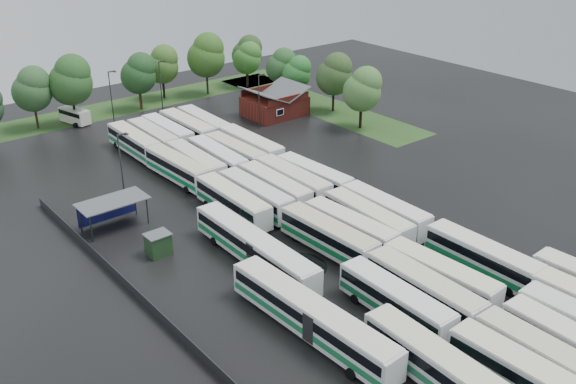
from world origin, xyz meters
TOP-DOWN VIEW (x-y plane):
  - ground at (0.00, 0.00)m, footprint 160.00×160.00m
  - brick_building at (24.00, 42.77)m, footprint 10.07×8.60m
  - wash_shed at (-17.20, 22.02)m, footprint 8.20×4.20m
  - utility_hut at (-16.20, 12.60)m, footprint 2.70×2.20m
  - grass_strip_north at (2.00, 64.80)m, footprint 80.00×10.00m
  - grass_strip_east at (34.00, 42.80)m, footprint 10.00×50.00m
  - west_fence at (-22.20, 8.00)m, footprint 0.10×50.00m
  - bus_r0c0 at (-4.38, -25.75)m, footprint 3.12×13.10m
  - bus_r0c1 at (-1.27, -25.98)m, footprint 2.84×12.92m
  - bus_r0c2 at (2.12, -26.29)m, footprint 3.06×12.82m
  - bus_r1c0 at (-4.57, -12.19)m, footprint 3.04×12.90m
  - bus_r1c1 at (-1.14, -12.73)m, footprint 3.21×13.36m
  - bus_r1c2 at (2.12, -12.12)m, footprint 3.32×12.97m
  - bus_r1c4 at (8.40, -12.70)m, footprint 2.88×13.27m
  - bus_r2c1 at (-1.20, 0.91)m, footprint 3.22×13.32m
  - bus_r2c2 at (2.16, 0.93)m, footprint 3.27×12.76m
  - bus_r2c3 at (5.27, 1.14)m, footprint 3.31×13.03m
  - bus_r2c4 at (8.41, 1.36)m, footprint 2.95×12.92m
  - bus_r3c0 at (-4.48, 14.85)m, footprint 3.06×13.17m
  - bus_r3c1 at (-1.14, 14.74)m, footprint 2.79×12.90m
  - bus_r3c2 at (2.16, 15.02)m, footprint 2.98×12.83m
  - bus_r3c3 at (5.22, 15.04)m, footprint 2.98×13.22m
  - bus_r3c4 at (8.47, 14.47)m, footprint 3.21×12.76m
  - bus_r4c0 at (-4.29, 28.61)m, footprint 3.21×13.00m
  - bus_r4c1 at (-1.39, 28.63)m, footprint 3.13×12.91m
  - bus_r4c2 at (1.97, 28.10)m, footprint 3.31×12.96m
  - bus_r4c3 at (5.17, 28.23)m, footprint 2.80×12.58m
  - bus_r4c4 at (8.31, 28.68)m, footprint 2.93×13.34m
  - bus_r5c0 at (-4.32, 41.69)m, footprint 2.87×12.91m
  - bus_r5c1 at (-1.09, 41.71)m, footprint 2.96×12.70m
  - bus_r5c2 at (1.83, 42.27)m, footprint 2.80×12.61m
  - bus_r5c3 at (5.22, 41.81)m, footprint 2.87×13.24m
  - bus_r5c4 at (8.34, 41.76)m, footprint 3.27×13.20m
  - artic_bus_west_b at (-9.04, 4.12)m, footprint 3.06×19.55m
  - artic_bus_west_c at (-12.46, -9.20)m, footprint 3.46×19.96m
  - minibus at (-5.78, 61.32)m, footprint 3.72×6.39m
  - tree_north_1 at (-11.61, 62.81)m, footprint 6.55×6.55m
  - tree_north_2 at (-5.62, 60.87)m, footprint 7.40×7.40m
  - tree_north_3 at (7.12, 61.10)m, footprint 6.41×6.41m
  - tree_north_4 at (13.80, 64.47)m, footprint 6.35×6.35m
  - tree_north_5 at (21.91, 61.48)m, footprint 7.38×7.38m
  - tree_north_6 at (31.17, 60.77)m, footprint 5.70×5.70m
  - tree_east_0 at (31.34, 28.03)m, footprint 6.47×6.47m
  - tree_east_1 at (33.96, 37.76)m, footprint 6.56×6.56m
  - tree_east_2 at (32.30, 46.36)m, footprint 5.43×5.43m
  - tree_east_3 at (32.23, 50.98)m, footprint 5.82×5.82m
  - tree_east_4 at (32.15, 62.05)m, footprint 6.24×6.24m
  - lamp_post_ne at (17.72, 38.84)m, footprint 1.44×0.28m
  - lamp_post_nw at (-13.64, 25.76)m, footprint 1.53×0.30m
  - lamp_post_back_w at (-1.22, 55.13)m, footprint 1.50×0.29m
  - lamp_post_back_e at (8.67, 56.05)m, footprint 1.49×0.29m
  - puddle_0 at (-2.34, -19.96)m, footprint 5.43×5.43m
  - puddle_1 at (8.45, -21.99)m, footprint 3.03×3.03m
  - puddle_2 at (-5.65, 0.57)m, footprint 6.01×6.01m
  - puddle_3 at (5.08, -4.86)m, footprint 4.51×4.51m
  - puddle_4 at (15.93, -18.19)m, footprint 2.35×2.35m

SIDE VIEW (x-z plane):
  - ground at x=0.00m, z-range 0.00..0.00m
  - puddle_0 at x=-2.34m, z-range 0.00..0.01m
  - puddle_1 at x=8.45m, z-range 0.00..0.01m
  - puddle_2 at x=-5.65m, z-range 0.00..0.01m
  - puddle_3 at x=5.08m, z-range 0.00..0.01m
  - puddle_4 at x=15.93m, z-range 0.00..0.01m
  - grass_strip_north at x=2.00m, z-range 0.00..0.01m
  - grass_strip_east at x=34.00m, z-range 0.00..0.01m
  - west_fence at x=-22.20m, z-range 0.00..1.20m
  - utility_hut at x=-16.20m, z-range 0.01..2.63m
  - minibus at x=-5.78m, z-range 0.14..2.77m
  - brick_building at x=24.00m, z-range -0.83..4.56m
  - bus_r4c3 at x=5.17m, z-range 0.17..3.67m
  - bus_r5c2 at x=1.83m, z-range 0.18..3.68m
  - bus_r2c2 at x=2.16m, z-range 0.18..3.70m
  - bus_r5c1 at x=-1.09m, z-range 0.18..3.70m
  - bus_r3c4 at x=8.47m, z-range 0.18..3.70m
  - bus_r0c2 at x=2.12m, z-range 0.18..3.73m
  - bus_r3c2 at x=2.16m, z-range 0.18..3.73m
  - bus_r4c1 at x=-1.39m, z-range 0.18..3.75m
  - bus_r1c0 at x=-4.57m, z-range 0.18..3.75m
  - bus_r4c2 at x=1.97m, z-range 0.18..3.75m
  - bus_r1c2 at x=2.12m, z-range 0.18..3.76m
  - bus_r5c0 at x=-4.32m, z-range 0.18..3.76m
  - bus_r2c4 at x=8.41m, z-range 0.18..3.76m
  - bus_r3c1 at x=-1.14m, z-range 0.18..3.77m
  - bus_r0c1 at x=-1.27m, z-range 0.18..3.77m
  - bus_r4c0 at x=-4.29m, z-range 0.18..3.77m
  - bus_r2c3 at x=5.27m, z-range 0.18..3.78m
  - bus_r0c0 at x=-4.38m, z-range 0.18..3.81m
  - bus_r5c4 at x=8.34m, z-range 0.18..3.83m
  - bus_r3c0 at x=-4.48m, z-range 0.18..3.83m
  - artic_bus_west_b at x=-9.04m, z-range 0.20..3.82m
  - bus_r3c3 at x=5.22m, z-range 0.18..3.85m
  - bus_r5c3 at x=5.22m, z-range 0.18..3.87m
  - bus_r2c1 at x=-1.20m, z-range 0.18..3.87m
  - bus_r1c4 at x=8.40m, z-range 0.18..3.87m
  - bus_r1c1 at x=-1.14m, z-range 0.18..3.88m
  - bus_r4c4 at x=8.31m, z-range 0.19..3.89m
  - artic_bus_west_c at x=-12.46m, z-range 0.20..3.89m
  - wash_shed at x=-17.20m, z-range 1.20..4.78m
  - lamp_post_ne at x=17.72m, z-range 0.75..10.10m
  - lamp_post_back_e at x=8.67m, z-range 0.78..10.49m
  - lamp_post_back_w at x=-1.22m, z-range 0.79..10.53m
  - lamp_post_nw at x=-13.64m, z-range 0.80..10.76m
  - tree_east_2 at x=32.30m, z-range 1.29..10.29m
  - tree_north_6 at x=31.17m, z-range 1.35..10.79m
  - tree_east_3 at x=32.23m, z-range 1.38..11.01m
  - tree_east_4 at x=32.15m, z-range 1.48..11.81m
  - tree_north_4 at x=13.80m, z-range 1.51..12.02m
  - tree_north_3 at x=7.12m, z-range 1.52..12.13m
  - tree_east_0 at x=31.34m, z-range 1.53..12.25m
  - tree_north_1 at x=-11.61m, z-range 1.56..12.40m
  - tree_east_1 at x=33.96m, z-range 1.56..12.43m
  - tree_north_5 at x=21.91m, z-range 1.76..13.99m
  - tree_north_2 at x=-5.62m, z-range 1.76..14.02m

